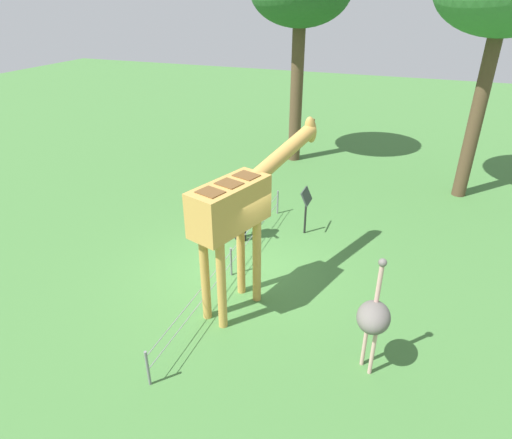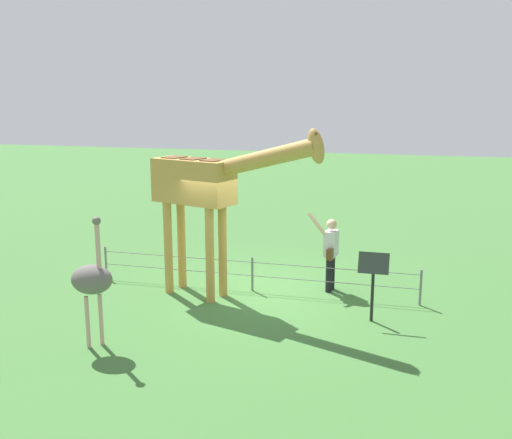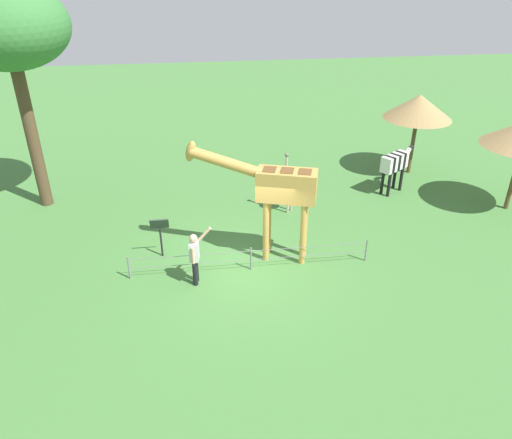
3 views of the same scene
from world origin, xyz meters
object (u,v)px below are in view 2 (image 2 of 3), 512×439
(info_sign, at_px, (373,273))
(ostrich, at_px, (92,280))
(visitor, at_px, (330,250))
(giraffe, at_px, (206,188))

(info_sign, bearing_deg, ostrich, -152.20)
(visitor, relative_size, ostrich, 0.77)
(giraffe, bearing_deg, visitor, 23.46)
(visitor, bearing_deg, info_sign, -56.70)
(giraffe, distance_m, info_sign, 3.70)
(ostrich, bearing_deg, visitor, 48.42)
(giraffe, height_order, info_sign, giraffe)
(giraffe, xyz_separation_m, ostrich, (-1.02, -2.82, -1.13))
(visitor, height_order, info_sign, visitor)
(ostrich, height_order, info_sign, ostrich)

